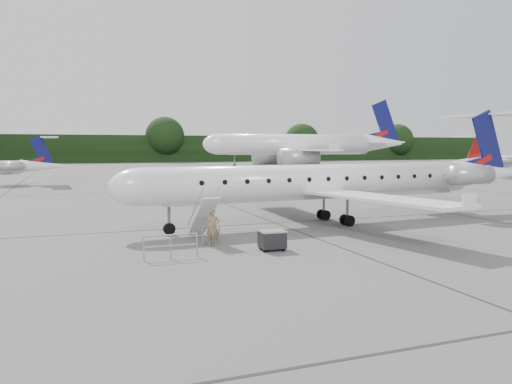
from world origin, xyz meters
name	(u,v)px	position (x,y,z in m)	size (l,w,h in m)	color
ground	(400,243)	(0.00, 0.00, 0.00)	(320.00, 320.00, 0.00)	slate
treeline	(126,149)	(0.00, 130.00, 4.00)	(260.00, 4.00, 8.00)	black
main_regional_jet	(322,165)	(-0.77, 6.67, 3.56)	(27.75, 19.98, 7.12)	white
airstair	(203,218)	(-8.80, 3.76, 1.11)	(0.85, 2.52, 2.23)	white
passenger	(213,227)	(-8.69, 2.35, 0.87)	(0.63, 0.42, 1.74)	#7E6344
safety_railing	(171,247)	(-11.05, 0.32, 0.50)	(2.20, 0.08, 1.00)	#97999F
baggage_cart	(272,240)	(-6.47, 0.46, 0.48)	(1.10, 0.89, 0.95)	black
bg_narrowbody	(295,134)	(26.41, 69.44, 7.05)	(39.25, 28.26, 14.09)	white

